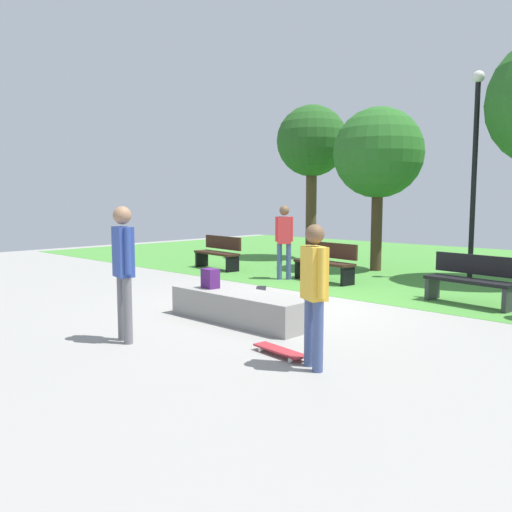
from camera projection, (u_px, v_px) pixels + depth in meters
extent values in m
plane|color=gray|center=(290.00, 306.00, 9.38)|extent=(28.00, 28.00, 0.00)
cube|color=#478C38|center=(460.00, 267.00, 14.88)|extent=(26.60, 12.76, 0.01)
cube|color=gray|center=(241.00, 307.00, 8.15)|extent=(2.49, 0.76, 0.46)
cube|color=#4C1E66|center=(210.00, 278.00, 8.51)|extent=(0.30, 0.24, 0.32)
cylinder|color=slate|center=(122.00, 308.00, 7.02)|extent=(0.12, 0.12, 0.89)
cylinder|color=slate|center=(128.00, 311.00, 6.84)|extent=(0.12, 0.12, 0.89)
cube|color=#2D4799|center=(123.00, 252.00, 6.85)|extent=(0.36, 0.27, 0.66)
cylinder|color=#2D4799|center=(119.00, 249.00, 6.98)|extent=(0.09, 0.09, 0.61)
cylinder|color=#2D4799|center=(128.00, 251.00, 6.70)|extent=(0.09, 0.09, 0.61)
sphere|color=#9E7556|center=(122.00, 215.00, 6.79)|extent=(0.24, 0.24, 0.24)
cylinder|color=#3F5184|center=(318.00, 337.00, 5.72)|extent=(0.12, 0.12, 0.79)
cylinder|color=#3F5184|center=(309.00, 332.00, 5.92)|extent=(0.12, 0.12, 0.79)
cube|color=gold|center=(314.00, 273.00, 5.75)|extent=(0.38, 0.32, 0.60)
cylinder|color=gold|center=(321.00, 273.00, 5.58)|extent=(0.09, 0.09, 0.55)
cylinder|color=gold|center=(308.00, 269.00, 5.90)|extent=(0.09, 0.09, 0.55)
sphere|color=brown|center=(315.00, 234.00, 5.70)|extent=(0.22, 0.22, 0.22)
cube|color=#A5262D|center=(280.00, 350.00, 6.34)|extent=(0.82, 0.31, 0.02)
cylinder|color=silver|center=(260.00, 349.00, 6.51)|extent=(0.06, 0.04, 0.06)
cylinder|color=silver|center=(270.00, 347.00, 6.61)|extent=(0.06, 0.04, 0.06)
cylinder|color=silver|center=(290.00, 360.00, 6.08)|extent=(0.06, 0.04, 0.06)
cylinder|color=silver|center=(300.00, 358.00, 6.18)|extent=(0.06, 0.04, 0.06)
cube|color=black|center=(261.00, 290.00, 10.66)|extent=(0.67, 0.74, 0.02)
cylinder|color=silver|center=(258.00, 289.00, 10.95)|extent=(0.06, 0.06, 0.06)
cylinder|color=silver|center=(265.00, 289.00, 10.94)|extent=(0.06, 0.06, 0.06)
cylinder|color=silver|center=(256.00, 294.00, 10.39)|extent=(0.06, 0.06, 0.06)
cylinder|color=silver|center=(264.00, 294.00, 10.38)|extent=(0.06, 0.06, 0.06)
cube|color=black|center=(469.00, 281.00, 9.36)|extent=(1.64, 0.65, 0.06)
cube|color=black|center=(476.00, 265.00, 9.46)|extent=(1.59, 0.28, 0.36)
cube|color=#2D2D33|center=(509.00, 299.00, 8.81)|extent=(0.13, 0.40, 0.45)
cube|color=#2D2D33|center=(432.00, 288.00, 9.95)|extent=(0.13, 0.40, 0.45)
cube|color=#331E14|center=(216.00, 253.00, 14.30)|extent=(1.64, 0.63, 0.06)
cube|color=#331E14|center=(223.00, 243.00, 14.41)|extent=(1.60, 0.26, 0.36)
cube|color=black|center=(232.00, 264.00, 13.76)|extent=(0.13, 0.40, 0.45)
cube|color=black|center=(202.00, 259.00, 14.89)|extent=(0.13, 0.40, 0.45)
cube|color=#331E14|center=(324.00, 263.00, 12.08)|extent=(1.64, 0.65, 0.06)
cube|color=#331E14|center=(330.00, 250.00, 12.19)|extent=(1.59, 0.27, 0.36)
cube|color=black|center=(348.00, 276.00, 11.54)|extent=(0.13, 0.40, 0.45)
cube|color=black|center=(302.00, 269.00, 12.68)|extent=(0.13, 0.40, 0.45)
cylinder|color=#4C3823|center=(311.00, 211.00, 16.73)|extent=(0.34, 0.34, 3.11)
sphere|color=#23561E|center=(312.00, 141.00, 16.50)|extent=(2.25, 2.25, 2.25)
cylinder|color=#42301E|center=(377.00, 226.00, 13.97)|extent=(0.30, 0.30, 2.44)
sphere|color=#286623|center=(378.00, 153.00, 13.76)|extent=(2.39, 2.39, 2.39)
cylinder|color=black|center=(474.00, 183.00, 12.20)|extent=(0.12, 0.12, 4.62)
sphere|color=silver|center=(478.00, 77.00, 11.94)|extent=(0.28, 0.28, 0.28)
cylinder|color=#3F5184|center=(289.00, 262.00, 12.44)|extent=(0.12, 0.12, 0.87)
cylinder|color=#3F5184|center=(279.00, 262.00, 12.44)|extent=(0.12, 0.12, 0.87)
cube|color=red|center=(284.00, 230.00, 12.36)|extent=(0.37, 0.37, 0.65)
cylinder|color=red|center=(291.00, 229.00, 12.36)|extent=(0.09, 0.09, 0.60)
cylinder|color=red|center=(277.00, 229.00, 12.36)|extent=(0.09, 0.09, 0.60)
sphere|color=brown|center=(284.00, 210.00, 12.31)|extent=(0.23, 0.23, 0.23)
cube|color=maroon|center=(284.00, 228.00, 12.52)|extent=(0.30, 0.29, 0.36)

